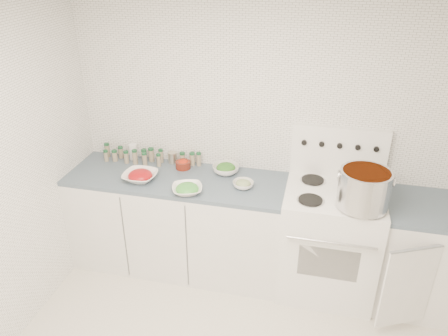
{
  "coord_description": "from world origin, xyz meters",
  "views": [
    {
      "loc": [
        0.31,
        -1.85,
        2.65
      ],
      "look_at": [
        -0.4,
        1.14,
        1.06
      ],
      "focal_mm": 35.0,
      "sensor_mm": 36.0,
      "label": 1
    }
  ],
  "objects_px": {
    "stove": "(329,238)",
    "bowl_tomato": "(140,176)",
    "stock_pot": "(364,187)",
    "bowl_snowpea": "(187,189)"
  },
  "relations": [
    {
      "from": "stove",
      "to": "bowl_tomato",
      "type": "relative_size",
      "value": 4.83
    },
    {
      "from": "stove",
      "to": "stock_pot",
      "type": "relative_size",
      "value": 3.48
    },
    {
      "from": "stock_pot",
      "to": "bowl_snowpea",
      "type": "height_order",
      "value": "stock_pot"
    },
    {
      "from": "stock_pot",
      "to": "bowl_tomato",
      "type": "distance_m",
      "value": 1.77
    },
    {
      "from": "bowl_snowpea",
      "to": "stove",
      "type": "bearing_deg",
      "value": 10.77
    },
    {
      "from": "stock_pot",
      "to": "stove",
      "type": "bearing_deg",
      "value": 136.61
    },
    {
      "from": "bowl_tomato",
      "to": "stock_pot",
      "type": "bearing_deg",
      "value": -2.22
    },
    {
      "from": "stove",
      "to": "bowl_snowpea",
      "type": "xyz_separation_m",
      "value": [
        -1.13,
        -0.22,
        0.44
      ]
    },
    {
      "from": "stove",
      "to": "bowl_tomato",
      "type": "distance_m",
      "value": 1.64
    },
    {
      "from": "stove",
      "to": "bowl_snowpea",
      "type": "height_order",
      "value": "stove"
    }
  ]
}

